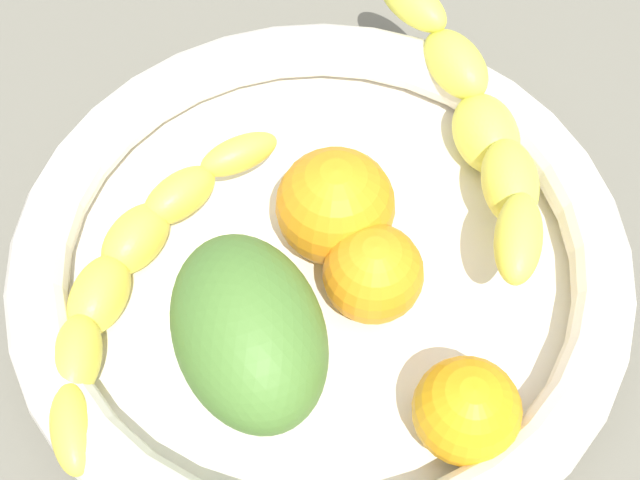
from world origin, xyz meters
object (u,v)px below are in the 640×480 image
orange_front (373,274)px  orange_mid_left (466,411)px  fruit_bowl (320,259)px  banana_draped_left (477,122)px  mango_green (249,331)px  banana_draped_right (133,269)px  orange_mid_right (334,206)px

orange_front → orange_mid_left: bearing=142.5°
fruit_bowl → banana_draped_left: size_ratio=1.74×
fruit_bowl → banana_draped_left: 12.73cm
fruit_bowl → orange_front: size_ratio=6.31×
orange_front → mango_green: mango_green is taller
orange_front → orange_mid_left: orange_front is taller
banana_draped_right → orange_mid_right: orange_mid_right is taller
fruit_bowl → orange_front: (-3.43, 0.70, 1.81)cm
banana_draped_right → orange_front: bearing=-159.3°
fruit_bowl → orange_mid_right: 3.25cm
fruit_bowl → orange_mid_left: 12.24cm
orange_front → fruit_bowl: bearing=-11.6°
orange_front → mango_green: size_ratio=0.50×
orange_front → mango_green: 7.63cm
banana_draped_left → orange_mid_left: banana_draped_left is taller
orange_mid_right → orange_mid_left: bearing=141.9°
orange_mid_right → mango_green: bearing=84.3°
fruit_bowl → banana_draped_right: (8.90, 5.37, 1.23)cm
fruit_bowl → mango_green: (0.97, 6.86, 2.77)cm
orange_mid_left → orange_mid_right: (10.55, -8.26, 0.66)cm
orange_mid_right → banana_draped_right: bearing=40.5°
banana_draped_left → orange_front: banana_draped_left is taller
orange_front → orange_mid_right: 4.57cm
orange_mid_left → orange_mid_right: bearing=-38.1°
fruit_bowl → orange_mid_right: bearing=-88.0°
banana_draped_right → fruit_bowl: bearing=-148.9°
fruit_bowl → banana_draped_left: (-5.42, -11.28, 2.35)cm
orange_mid_right → mango_green: 9.08cm
banana_draped_left → banana_draped_right: size_ratio=0.85×
fruit_bowl → mango_green: 7.46cm
orange_mid_right → fruit_bowl: bearing=92.0°
banana_draped_left → orange_mid_left: (-5.05, 17.37, -0.60)cm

